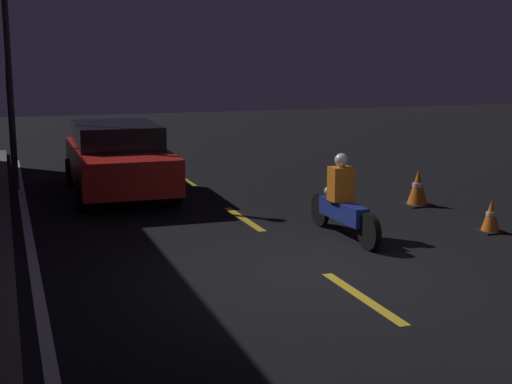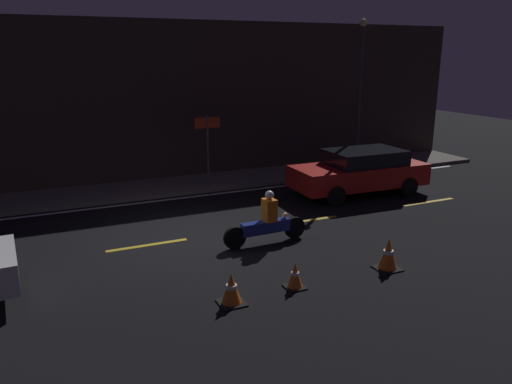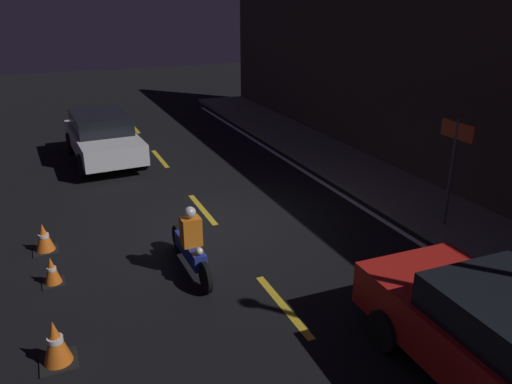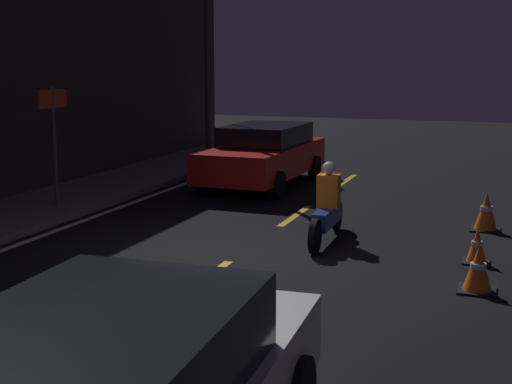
{
  "view_description": "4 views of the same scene",
  "coord_description": "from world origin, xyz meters",
  "px_view_note": "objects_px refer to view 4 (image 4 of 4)",
  "views": [
    {
      "loc": [
        -8.32,
        3.96,
        2.87
      ],
      "look_at": [
        1.21,
        0.58,
        0.94
      ],
      "focal_mm": 50.0,
      "sensor_mm": 36.0,
      "label": 1
    },
    {
      "loc": [
        -3.31,
        -11.59,
        4.57
      ],
      "look_at": [
        1.93,
        -0.04,
        1.04
      ],
      "focal_mm": 35.0,
      "sensor_mm": 36.0,
      "label": 2
    },
    {
      "loc": [
        9.92,
        -3.28,
        4.9
      ],
      "look_at": [
        1.29,
        0.45,
        1.21
      ],
      "focal_mm": 35.0,
      "sensor_mm": 36.0,
      "label": 3
    },
    {
      "loc": [
        -9.72,
        -3.96,
        3.0
      ],
      "look_at": [
        1.17,
        -0.01,
        0.88
      ],
      "focal_mm": 50.0,
      "sensor_mm": 36.0,
      "label": 4
    }
  ],
  "objects_px": {
    "traffic_cone_near": "(478,269)",
    "traffic_cone_mid": "(477,246)",
    "motorcycle": "(327,210)",
    "street_lamp": "(207,53)",
    "taxi_red": "(263,154)",
    "traffic_cone_far": "(486,212)",
    "shop_sign": "(53,122)"
  },
  "relations": [
    {
      "from": "traffic_cone_near",
      "to": "street_lamp",
      "type": "relative_size",
      "value": 0.11
    },
    {
      "from": "street_lamp",
      "to": "shop_sign",
      "type": "bearing_deg",
      "value": 171.17
    },
    {
      "from": "traffic_cone_mid",
      "to": "street_lamp",
      "type": "height_order",
      "value": "street_lamp"
    },
    {
      "from": "motorcycle",
      "to": "street_lamp",
      "type": "bearing_deg",
      "value": 37.07
    },
    {
      "from": "traffic_cone_far",
      "to": "shop_sign",
      "type": "distance_m",
      "value": 8.48
    },
    {
      "from": "traffic_cone_mid",
      "to": "street_lamp",
      "type": "relative_size",
      "value": 0.09
    },
    {
      "from": "taxi_red",
      "to": "traffic_cone_mid",
      "type": "height_order",
      "value": "taxi_red"
    },
    {
      "from": "traffic_cone_far",
      "to": "taxi_red",
      "type": "bearing_deg",
      "value": 60.15
    },
    {
      "from": "taxi_red",
      "to": "traffic_cone_far",
      "type": "xyz_separation_m",
      "value": [
        -3.06,
        -5.34,
        -0.45
      ]
    },
    {
      "from": "taxi_red",
      "to": "traffic_cone_mid",
      "type": "distance_m",
      "value": 7.55
    },
    {
      "from": "motorcycle",
      "to": "shop_sign",
      "type": "distance_m",
      "value": 5.91
    },
    {
      "from": "traffic_cone_far",
      "to": "motorcycle",
      "type": "bearing_deg",
      "value": 125.17
    },
    {
      "from": "motorcycle",
      "to": "shop_sign",
      "type": "xyz_separation_m",
      "value": [
        0.5,
        5.75,
        1.27
      ]
    },
    {
      "from": "motorcycle",
      "to": "traffic_cone_near",
      "type": "xyz_separation_m",
      "value": [
        -1.94,
        -2.54,
        -0.24
      ]
    },
    {
      "from": "motorcycle",
      "to": "traffic_cone_far",
      "type": "xyz_separation_m",
      "value": [
        1.76,
        -2.5,
        -0.2
      ]
    },
    {
      "from": "traffic_cone_mid",
      "to": "motorcycle",
      "type": "bearing_deg",
      "value": 77.9
    },
    {
      "from": "traffic_cone_near",
      "to": "shop_sign",
      "type": "xyz_separation_m",
      "value": [
        2.44,
        8.3,
        1.51
      ]
    },
    {
      "from": "traffic_cone_near",
      "to": "traffic_cone_mid",
      "type": "xyz_separation_m",
      "value": [
        1.41,
        0.08,
        -0.04
      ]
    },
    {
      "from": "motorcycle",
      "to": "shop_sign",
      "type": "relative_size",
      "value": 0.93
    },
    {
      "from": "traffic_cone_near",
      "to": "shop_sign",
      "type": "height_order",
      "value": "shop_sign"
    },
    {
      "from": "shop_sign",
      "to": "traffic_cone_near",
      "type": "bearing_deg",
      "value": -106.37
    },
    {
      "from": "traffic_cone_mid",
      "to": "shop_sign",
      "type": "bearing_deg",
      "value": 82.87
    },
    {
      "from": "taxi_red",
      "to": "traffic_cone_far",
      "type": "distance_m",
      "value": 6.17
    },
    {
      "from": "street_lamp",
      "to": "taxi_red",
      "type": "bearing_deg",
      "value": -122.47
    },
    {
      "from": "taxi_red",
      "to": "street_lamp",
      "type": "relative_size",
      "value": 0.79
    },
    {
      "from": "traffic_cone_mid",
      "to": "street_lamp",
      "type": "distance_m",
      "value": 10.34
    },
    {
      "from": "taxi_red",
      "to": "shop_sign",
      "type": "relative_size",
      "value": 1.9
    },
    {
      "from": "motorcycle",
      "to": "traffic_cone_mid",
      "type": "xyz_separation_m",
      "value": [
        -0.53,
        -2.46,
        -0.28
      ]
    },
    {
      "from": "traffic_cone_far",
      "to": "shop_sign",
      "type": "relative_size",
      "value": 0.29
    },
    {
      "from": "shop_sign",
      "to": "street_lamp",
      "type": "distance_m",
      "value": 5.86
    },
    {
      "from": "motorcycle",
      "to": "traffic_cone_mid",
      "type": "bearing_deg",
      "value": -103.57
    },
    {
      "from": "taxi_red",
      "to": "motorcycle",
      "type": "relative_size",
      "value": 2.04
    }
  ]
}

